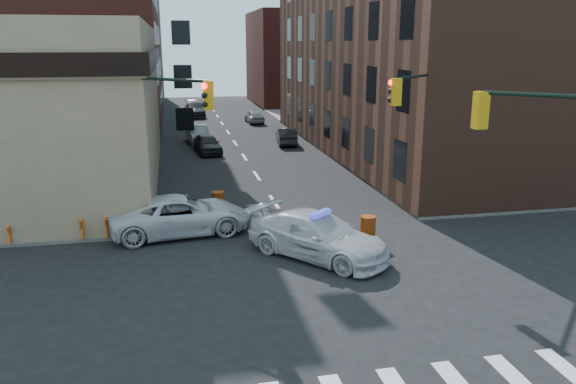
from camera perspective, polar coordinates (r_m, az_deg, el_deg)
name	(u,v)px	position (r m, az deg, el deg)	size (l,w,h in m)	color
ground	(324,278)	(19.96, 3.72, -8.73)	(140.00, 140.00, 0.00)	black
sidewalk_ne	(463,126)	(58.13, 17.34, 6.41)	(34.00, 54.50, 0.15)	gray
commercial_row_ne	(415,57)	(43.95, 12.81, 13.26)	(14.00, 34.00, 14.00)	#532E21
filler_nw	(82,43)	(80.38, -20.16, 14.04)	(20.00, 18.00, 16.00)	brown
filler_ne	(312,58)	(77.98, 2.50, 13.43)	(16.00, 16.00, 12.00)	#5B231C
signal_pole_nw	(150,137)	(23.26, -13.80, 5.44)	(3.58, 3.67, 8.00)	black
signal_pole_ne	(422,128)	(25.63, 13.44, 6.30)	(3.67, 3.58, 8.00)	black
tree_ne_near	(330,101)	(45.58, 4.32, 9.20)	(3.00, 3.00, 4.85)	black
tree_ne_far	(307,93)	(53.28, 1.94, 10.05)	(3.00, 3.00, 4.85)	black
police_car	(318,236)	(21.58, 3.05, -4.47)	(2.36, 5.81, 1.69)	silver
pickup	(181,215)	(24.59, -10.86, -2.30)	(2.76, 5.99, 1.66)	silver
parked_car_wnear	(207,144)	(42.38, -8.19, 4.86)	(1.68, 4.18, 1.43)	black
parked_car_wfar	(198,135)	(46.77, -9.11, 5.79)	(1.54, 4.42, 1.46)	gray
parked_car_wdeep	(195,109)	(64.15, -9.47, 8.29)	(2.30, 5.65, 1.64)	black
parked_car_enear	(286,136)	(45.68, -0.16, 5.69)	(1.43, 4.11, 1.35)	black
parked_car_efar	(254,117)	(58.27, -3.42, 7.66)	(1.58, 3.93, 1.34)	#9C9EA4
pedestrian_a	(59,214)	(25.06, -22.28, -2.09)	(0.73, 0.48, 2.00)	black
pedestrian_b	(90,210)	(25.39, -19.48, -1.74)	(0.92, 0.72, 1.89)	black
pedestrian_c	(23,219)	(25.40, -25.35, -2.45)	(1.05, 0.44, 1.79)	#1D242C
barrel_road	(368,229)	(23.36, 8.11, -3.79)	(0.63, 0.63, 1.13)	#D5410A
barrel_bank	(218,203)	(27.18, -7.08, -1.10)	(0.62, 0.62, 1.10)	red
barricade_nw_a	(95,226)	(24.69, -19.06, -3.28)	(1.29, 0.65, 0.97)	#C35709
barricade_nw_b	(0,233)	(25.47, -27.21, -3.75)	(1.12, 0.56, 0.84)	#DD3E0A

